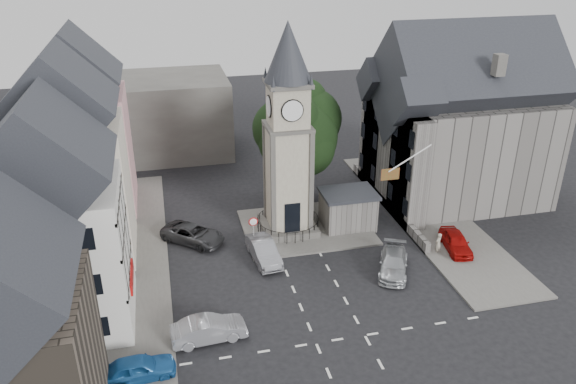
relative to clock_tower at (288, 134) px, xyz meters
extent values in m
plane|color=black|center=(0.00, -7.99, -8.12)|extent=(120.00, 120.00, 0.00)
cube|color=#595651|center=(-12.50, -1.99, -8.05)|extent=(6.00, 30.00, 0.14)
cube|color=#595651|center=(12.00, 0.01, -8.05)|extent=(6.00, 26.00, 0.14)
cube|color=#595651|center=(1.50, 0.01, -8.04)|extent=(10.00, 8.00, 0.16)
cube|color=silver|center=(0.00, -13.49, -8.12)|extent=(20.00, 8.00, 0.01)
cube|color=#4C4944|center=(0.00, 0.01, -7.77)|extent=(4.20, 4.20, 0.70)
torus|color=black|center=(0.00, 0.01, -7.04)|extent=(4.86, 4.86, 0.06)
cube|color=gray|center=(0.00, 0.01, -3.42)|extent=(3.00, 3.00, 8.00)
cube|color=black|center=(0.00, -1.44, -6.22)|extent=(1.20, 0.25, 2.40)
cube|color=#4C4944|center=(0.00, 0.01, 0.58)|extent=(3.30, 3.30, 0.25)
cube|color=gray|center=(0.00, 0.01, 2.18)|extent=(2.70, 2.70, 3.20)
cylinder|color=white|center=(0.00, -1.39, 2.18)|extent=(1.50, 0.12, 1.50)
cube|color=#4C4944|center=(0.00, 0.01, 3.78)|extent=(3.10, 3.10, 0.30)
cone|color=#21232A|center=(0.00, 0.01, 6.03)|extent=(3.40, 3.40, 4.20)
cube|color=#5A5653|center=(4.80, -0.49, -6.72)|extent=(4.00, 3.00, 2.80)
cube|color=#21232A|center=(4.80, -0.49, -5.17)|extent=(4.30, 3.30, 0.25)
cylinder|color=black|center=(2.00, 5.01, -5.92)|extent=(0.70, 0.70, 4.40)
cylinder|color=black|center=(-3.20, -2.49, -6.87)|extent=(0.10, 0.10, 2.50)
cone|color=#A50C0C|center=(-3.20, -2.59, -5.62)|extent=(0.70, 0.06, 0.70)
cone|color=white|center=(-3.20, -2.61, -5.62)|extent=(0.54, 0.04, 0.54)
cube|color=pink|center=(-15.50, 8.01, -3.12)|extent=(7.50, 7.00, 10.00)
cube|color=beige|center=(-15.50, 0.01, -3.12)|extent=(7.50, 7.00, 10.00)
cube|color=silver|center=(-15.50, -7.99, -3.62)|extent=(7.50, 7.00, 9.00)
cube|color=#443C33|center=(-17.00, -16.99, -4.12)|extent=(8.00, 7.00, 8.00)
cube|color=#4C4944|center=(-12.00, 20.01, -4.12)|extent=(20.00, 10.00, 8.00)
cube|color=#5A5653|center=(16.00, 3.01, -3.62)|extent=(14.00, 10.00, 9.00)
cube|color=#5A5653|center=(9.80, -0.49, -3.62)|extent=(1.60, 4.40, 9.00)
cube|color=#5A5653|center=(9.80, 6.51, -3.62)|extent=(1.60, 4.40, 9.00)
cube|color=#5A5653|center=(9.20, 2.01, -7.67)|extent=(0.40, 16.00, 0.90)
cylinder|color=white|center=(8.00, -3.99, -1.12)|extent=(3.17, 0.10, 1.89)
plane|color=#B21414|center=(6.60, -3.99, -2.22)|extent=(1.40, 0.00, 1.40)
imported|color=#1D5AA1|center=(-11.50, -13.99, -7.44)|extent=(4.10, 1.91, 1.36)
imported|color=#AAABB2|center=(-7.50, -11.72, -7.40)|extent=(4.51, 1.89, 1.45)
imported|color=#2F3032|center=(-7.50, -0.16, -7.43)|extent=(5.30, 4.94, 1.38)
imported|color=gray|center=(-2.73, -3.90, -7.37)|extent=(2.11, 4.71, 1.50)
imported|color=#A3A6AB|center=(5.80, -7.49, -7.44)|extent=(3.72, 5.04, 1.36)
imported|color=#A00B08|center=(11.50, -5.81, -7.43)|extent=(2.25, 4.25, 1.38)
imported|color=#A39986|center=(9.95, -5.99, -7.28)|extent=(0.74, 0.67, 1.69)
camera|label=1|loc=(-9.00, -38.16, 13.77)|focal=35.00mm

